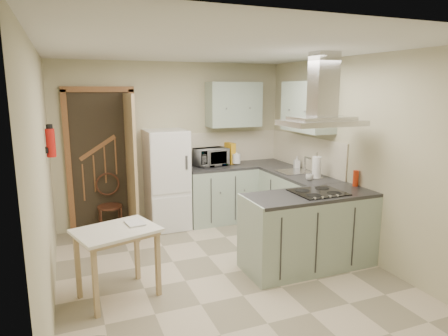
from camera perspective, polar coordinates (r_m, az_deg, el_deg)
name	(u,v)px	position (r m, az deg, el deg)	size (l,w,h in m)	color
floor	(224,274)	(4.77, -0.05, -14.87)	(4.20, 4.20, 0.00)	beige
ceiling	(224,49)	(4.29, -0.06, 16.62)	(4.20, 4.20, 0.00)	silver
back_wall	(174,144)	(6.33, -7.19, 3.48)	(3.60, 3.60, 0.00)	#BEB793
left_wall	(44,182)	(4.06, -24.33, -1.83)	(4.20, 4.20, 0.00)	#BEB793
right_wall	(356,157)	(5.29, 18.34, 1.46)	(4.20, 4.20, 0.00)	#BEB793
doorway	(102,161)	(6.15, -17.03, 0.95)	(1.10, 0.12, 2.10)	brown
fridge	(167,180)	(6.09, -8.17, -1.65)	(0.60, 0.60, 1.50)	white
counter_back	(220,193)	(6.41, -0.60, -3.63)	(1.08, 0.60, 0.90)	#9EB2A0
counter_right	(287,199)	(6.19, 9.00, -4.33)	(0.60, 1.95, 0.90)	#9EB2A0
splashback	(230,147)	(6.64, 0.89, 3.06)	(1.68, 0.02, 0.50)	beige
wall_cabinet_back	(234,105)	(6.42, 1.40, 9.05)	(0.85, 0.35, 0.70)	#9EB2A0
wall_cabinet_right	(308,107)	(5.80, 11.91, 8.58)	(0.35, 0.90, 0.70)	#9EB2A0
peninsula	(309,230)	(4.89, 12.09, -8.69)	(1.55, 0.65, 0.90)	#9EB2A0
hob	(318,192)	(4.82, 13.31, -3.39)	(0.58, 0.50, 0.01)	black
extractor_hood	(322,123)	(4.68, 13.76, 6.30)	(0.90, 0.55, 0.10)	silver
sink	(294,172)	(5.93, 10.00, -0.51)	(0.45, 0.40, 0.01)	silver
fire_extinguisher	(51,143)	(4.91, -23.52, 3.31)	(0.10, 0.10, 0.32)	#B2140F
drop_leaf_table	(118,263)	(4.29, -14.91, -13.00)	(0.78, 0.58, 0.73)	tan
bentwood_chair	(110,207)	(6.12, -16.00, -5.32)	(0.35, 0.35, 0.80)	#472117
microwave	(211,157)	(6.30, -1.88, 1.58)	(0.50, 0.34, 0.28)	black
kettle	(236,159)	(6.41, 1.78, 1.36)	(0.13, 0.13, 0.19)	white
cereal_box	(230,153)	(6.49, 0.86, 2.14)	(0.09, 0.22, 0.34)	gold
soap_bottle	(297,162)	(6.21, 10.37, 0.81)	(0.08, 0.08, 0.18)	#9F9EAA
paper_towel	(317,167)	(5.56, 13.10, 0.13)	(0.12, 0.12, 0.31)	white
cup	(310,177)	(5.43, 12.13, -1.30)	(0.10, 0.10, 0.08)	silver
red_bottle	(356,178)	(5.25, 18.30, -1.41)	(0.07, 0.07, 0.20)	red
book	(126,220)	(4.23, -13.77, -7.28)	(0.17, 0.24, 0.11)	maroon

